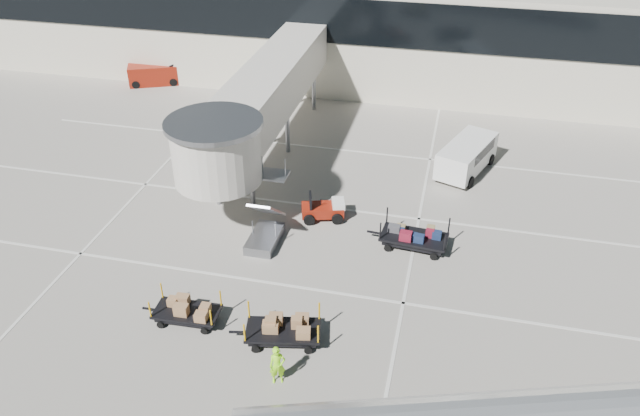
% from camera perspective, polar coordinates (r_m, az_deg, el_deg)
% --- Properties ---
extents(ground, '(140.00, 140.00, 0.00)m').
position_cam_1_polar(ground, '(27.74, -5.43, -9.43)').
color(ground, '#AEA79C').
rests_on(ground, ground).
extents(lane_markings, '(40.00, 30.00, 0.02)m').
position_cam_1_polar(lane_markings, '(35.06, -1.78, 0.68)').
color(lane_markings, silver).
rests_on(lane_markings, ground).
extents(terminal, '(64.00, 12.11, 15.20)m').
position_cam_1_polar(terminal, '(51.95, 4.56, 16.30)').
color(terminal, beige).
rests_on(terminal, ground).
extents(jet_bridge, '(5.70, 20.40, 6.03)m').
position_cam_1_polar(jet_bridge, '(36.47, -5.79, 9.41)').
color(jet_bridge, beige).
rests_on(jet_bridge, ground).
extents(baggage_tug, '(2.47, 1.96, 1.48)m').
position_cam_1_polar(baggage_tug, '(33.28, 0.35, -0.13)').
color(baggage_tug, maroon).
rests_on(baggage_tug, ground).
extents(suitcase_cart, '(4.10, 1.91, 1.58)m').
position_cam_1_polar(suitcase_cart, '(31.46, 8.63, -2.63)').
color(suitcase_cart, black).
rests_on(suitcase_cart, ground).
extents(box_cart_near, '(3.84, 2.10, 1.47)m').
position_cam_1_polar(box_cart_near, '(26.03, -3.27, -10.98)').
color(box_cart_near, black).
rests_on(box_cart_near, ground).
extents(box_cart_far, '(3.46, 1.51, 1.34)m').
position_cam_1_polar(box_cart_far, '(27.44, -12.03, -9.27)').
color(box_cart_far, black).
rests_on(box_cart_far, ground).
extents(ground_worker, '(0.73, 0.62, 1.71)m').
position_cam_1_polar(ground_worker, '(24.26, -3.92, -14.16)').
color(ground_worker, '#91F119').
rests_on(ground_worker, ground).
extents(minivan, '(3.62, 5.36, 1.89)m').
position_cam_1_polar(minivan, '(38.62, 13.35, 4.85)').
color(minivan, white).
rests_on(minivan, ground).
extents(belt_loader, '(4.49, 3.14, 2.04)m').
position_cam_1_polar(belt_loader, '(52.61, -14.88, 11.72)').
color(belt_loader, maroon).
rests_on(belt_loader, ground).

